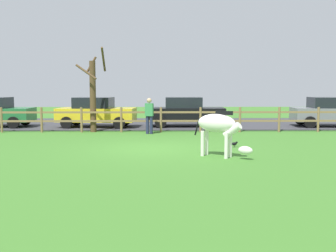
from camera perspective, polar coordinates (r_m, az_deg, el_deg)
ground_plane at (r=13.57m, az=-2.22°, el=-3.30°), size 60.00×60.00×0.00m
parking_asphalt at (r=22.80m, az=-1.70°, el=0.37°), size 28.00×7.40×0.05m
paddock_fence at (r=18.49m, az=-3.95°, el=1.17°), size 20.78×0.11×1.19m
bare_tree at (r=18.87m, az=-10.90°, el=4.76°), size 1.33×1.33×3.97m
zebra at (r=11.90m, az=7.46°, el=-0.10°), size 1.67×1.29×1.41m
crow_on_grass at (r=14.03m, az=9.71°, el=-2.56°), size 0.21×0.10×0.20m
parked_car_grey at (r=22.41m, az=22.69°, el=1.95°), size 4.11×2.11×1.56m
parked_car_yellow at (r=20.79m, az=-10.48°, el=2.04°), size 4.13×2.14×1.56m
parked_car_black at (r=20.77m, az=2.61°, el=2.12°), size 4.04×1.96×1.56m
visitor_near_fence at (r=17.79m, az=-2.76°, el=1.75°), size 0.40×0.29×1.64m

